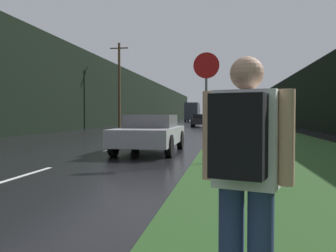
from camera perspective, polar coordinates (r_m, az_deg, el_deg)
grass_verge at (r=40.03m, az=12.22°, el=-0.09°), size 6.00×240.00×0.02m
lane_stripe_b at (r=8.24m, az=-23.27°, el=-7.65°), size 0.12×3.00×0.01m
lane_stripe_c at (r=14.59m, az=-8.31°, el=-3.43°), size 0.12×3.00×0.01m
lane_stripe_d at (r=21.35m, az=-2.64°, el=-1.74°), size 0.12×3.00×0.01m
treeline_far_side at (r=51.89m, az=-6.29°, el=4.42°), size 2.00×140.00×7.34m
treeline_near_side at (r=50.63m, az=18.46°, el=3.44°), size 2.00×140.00×5.64m
utility_pole_far at (r=34.93m, az=-7.82°, el=6.63°), size 1.80×0.24×8.25m
stop_sign at (r=9.65m, az=6.15°, el=4.87°), size 0.70×0.07×3.01m
hitchhiker_with_backpack at (r=2.33m, az=12.19°, el=-7.01°), size 0.57×0.49×1.72m
car_passing_near at (r=12.66m, az=-2.84°, el=-1.06°), size 2.01×4.44×1.33m
car_passing_far at (r=38.98m, az=5.34°, el=0.90°), size 1.97×4.35×1.37m
delivery_truck at (r=66.75m, az=3.97°, el=2.28°), size 2.55×7.39×3.49m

